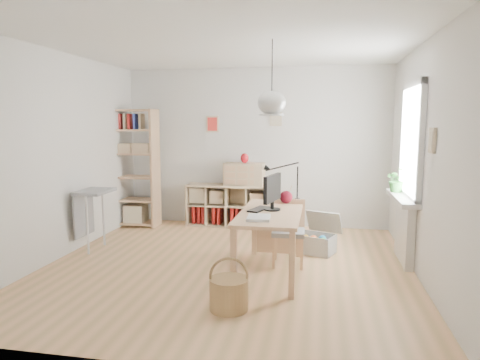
% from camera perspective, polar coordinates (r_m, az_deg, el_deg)
% --- Properties ---
extents(ground, '(4.50, 4.50, 0.00)m').
position_cam_1_polar(ground, '(5.45, -1.65, -11.40)').
color(ground, tan).
rests_on(ground, ground).
extents(room_shell, '(4.50, 4.50, 4.50)m').
position_cam_1_polar(room_shell, '(4.91, 4.25, 10.21)').
color(room_shell, white).
rests_on(room_shell, ground).
extents(window_unit, '(0.07, 1.16, 1.46)m').
position_cam_1_polar(window_unit, '(5.74, 22.00, 4.81)').
color(window_unit, white).
rests_on(window_unit, ground).
extents(radiator, '(0.10, 0.80, 0.80)m').
position_cam_1_polar(radiator, '(5.90, 21.10, -6.39)').
color(radiator, silver).
rests_on(radiator, ground).
extents(windowsill, '(0.22, 1.20, 0.06)m').
position_cam_1_polar(windowsill, '(5.80, 20.82, -2.26)').
color(windowsill, white).
rests_on(windowsill, radiator).
extents(desk, '(0.70, 1.50, 0.75)m').
position_cam_1_polar(desk, '(5.04, 4.10, -5.25)').
color(desk, tan).
rests_on(desk, ground).
extents(cube_shelf, '(1.40, 0.38, 0.72)m').
position_cam_1_polar(cube_shelf, '(7.43, -1.79, -3.81)').
color(cube_shelf, '#D4B28B').
rests_on(cube_shelf, ground).
extents(tall_bookshelf, '(0.80, 0.38, 2.00)m').
position_cam_1_polar(tall_bookshelf, '(7.55, -13.97, 2.20)').
color(tall_bookshelf, tan).
rests_on(tall_bookshelf, ground).
extents(side_table, '(0.40, 0.55, 0.85)m').
position_cam_1_polar(side_table, '(6.33, -19.32, -2.88)').
color(side_table, gray).
rests_on(side_table, ground).
extents(chair, '(0.41, 0.41, 0.81)m').
position_cam_1_polar(chair, '(5.45, 6.51, -6.38)').
color(chair, gray).
rests_on(chair, ground).
extents(wicker_basket, '(0.38, 0.37, 0.52)m').
position_cam_1_polar(wicker_basket, '(4.23, -1.49, -14.77)').
color(wicker_basket, '#AB854D').
rests_on(wicker_basket, ground).
extents(storage_chest, '(0.68, 0.72, 0.54)m').
position_cam_1_polar(storage_chest, '(6.06, 10.22, -7.81)').
color(storage_chest, silver).
rests_on(storage_chest, ground).
extents(monitor, '(0.19, 0.48, 0.42)m').
position_cam_1_polar(monitor, '(5.05, 4.34, -1.38)').
color(monitor, black).
rests_on(monitor, desk).
extents(keyboard, '(0.24, 0.38, 0.02)m').
position_cam_1_polar(keyboard, '(5.09, 2.50, -3.91)').
color(keyboard, black).
rests_on(keyboard, desk).
extents(task_lamp, '(0.47, 0.17, 0.50)m').
position_cam_1_polar(task_lamp, '(5.56, 5.31, 0.47)').
color(task_lamp, black).
rests_on(task_lamp, desk).
extents(yarn_ball, '(0.16, 0.16, 0.16)m').
position_cam_1_polar(yarn_ball, '(5.51, 6.16, -2.29)').
color(yarn_ball, '#530B13').
rests_on(yarn_ball, desk).
extents(paper_tray, '(0.26, 0.32, 0.03)m').
position_cam_1_polar(paper_tray, '(4.62, 2.51, -5.05)').
color(paper_tray, white).
rests_on(paper_tray, desk).
extents(drawer_chest, '(0.68, 0.34, 0.38)m').
position_cam_1_polar(drawer_chest, '(7.23, 0.58, 0.78)').
color(drawer_chest, '#D4B28B').
rests_on(drawer_chest, cube_shelf).
extents(red_vase, '(0.14, 0.14, 0.16)m').
position_cam_1_polar(red_vase, '(7.20, 0.62, 2.94)').
color(red_vase, maroon).
rests_on(red_vase, drawer_chest).
extents(potted_plant, '(0.34, 0.31, 0.33)m').
position_cam_1_polar(potted_plant, '(6.06, 20.23, 0.04)').
color(potted_plant, '#2B6E29').
rests_on(potted_plant, windowsill).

